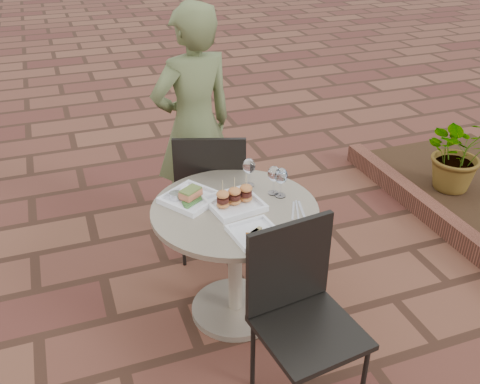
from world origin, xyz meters
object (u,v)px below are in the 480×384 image
object	(u,v)px
diner	(194,127)
plate_sliders	(235,200)
chair_near	(300,303)
cafe_table	(235,245)
plate_salmon	(191,198)
plate_tuna	(255,233)
chair_far	(211,186)

from	to	relation	value
diner	plate_sliders	world-z (taller)	diner
diner	plate_sliders	bearing A→B (deg)	74.19
plate_sliders	chair_near	bearing A→B (deg)	-81.76
cafe_table	chair_near	world-z (taller)	chair_near
cafe_table	plate_salmon	xyz separation A→B (m)	(-0.20, 0.15, 0.27)
chair_near	plate_sliders	distance (m)	0.68
plate_sliders	plate_tuna	size ratio (longest dim) A/B	1.22
cafe_table	plate_tuna	world-z (taller)	plate_tuna
diner	plate_salmon	distance (m)	0.82
chair_far	plate_salmon	distance (m)	0.53
chair_far	plate_salmon	xyz separation A→B (m)	(-0.24, -0.43, 0.20)
cafe_table	plate_salmon	size ratio (longest dim) A/B	2.44
cafe_table	chair_near	bearing A→B (deg)	-81.14
plate_salmon	chair_near	bearing A→B (deg)	-68.88
diner	plate_sliders	distance (m)	0.92
cafe_table	plate_sliders	distance (m)	0.28
cafe_table	chair_far	bearing A→B (deg)	85.86
diner	plate_tuna	xyz separation A→B (m)	(-0.04, -1.21, -0.08)
chair_near	plate_sliders	size ratio (longest dim) A/B	3.04
chair_near	chair_far	bearing A→B (deg)	85.44
chair_near	diner	size ratio (longest dim) A/B	0.57
chair_near	diner	distance (m)	1.58
cafe_table	plate_sliders	size ratio (longest dim) A/B	2.95
cafe_table	chair_near	distance (m)	0.63
diner	plate_sliders	size ratio (longest dim) A/B	5.36
diner	plate_salmon	xyz separation A→B (m)	(-0.24, -0.78, -0.07)
plate_tuna	plate_sliders	bearing A→B (deg)	90.09
plate_salmon	plate_sliders	world-z (taller)	plate_sliders
chair_far	plate_salmon	world-z (taller)	chair_far
plate_sliders	plate_tuna	world-z (taller)	plate_sliders
cafe_table	plate_salmon	bearing A→B (deg)	143.53
diner	chair_far	bearing A→B (deg)	76.46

